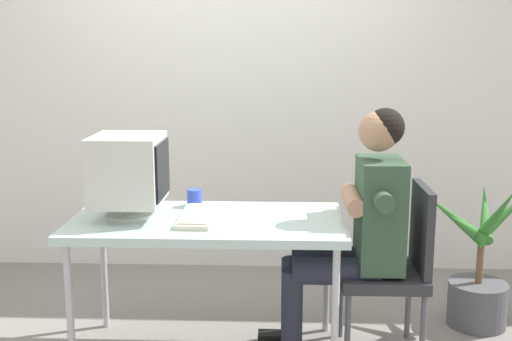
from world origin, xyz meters
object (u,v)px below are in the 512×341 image
(desk, at_px, (208,228))
(keyboard, at_px, (197,216))
(office_chair, at_px, (395,262))
(person_seated, at_px, (357,224))
(potted_plant, at_px, (478,275))
(crt_monitor, at_px, (129,171))
(desk_mug, at_px, (195,198))

(desk, bearing_deg, keyboard, -166.88)
(keyboard, height_order, office_chair, office_chair)
(desk, relative_size, keyboard, 3.19)
(person_seated, bearing_deg, potted_plant, 26.42)
(desk, relative_size, crt_monitor, 3.28)
(office_chair, distance_m, potted_plant, 0.69)
(desk, distance_m, desk_mug, 0.28)
(desk, relative_size, desk_mug, 14.72)
(desk, distance_m, potted_plant, 1.62)
(desk, height_order, potted_plant, potted_plant)
(crt_monitor, distance_m, desk_mug, 0.43)
(keyboard, relative_size, person_seated, 0.33)
(desk, height_order, office_chair, office_chair)
(crt_monitor, relative_size, potted_plant, 0.47)
(person_seated, bearing_deg, keyboard, -176.43)
(keyboard, xyz_separation_m, person_seated, (0.81, 0.05, -0.05))
(desk, bearing_deg, office_chair, 2.32)
(office_chair, bearing_deg, keyboard, -177.14)
(desk, xyz_separation_m, desk_mug, (-0.10, 0.24, 0.10))
(office_chair, xyz_separation_m, desk_mug, (-1.06, 0.20, 0.28))
(desk, distance_m, keyboard, 0.08)
(crt_monitor, xyz_separation_m, desk_mug, (0.30, 0.23, -0.20))
(potted_plant, bearing_deg, keyboard, -164.84)
(desk, distance_m, crt_monitor, 0.49)
(desk_mug, bearing_deg, potted_plant, 6.03)
(office_chair, xyz_separation_m, person_seated, (-0.20, 0.00, 0.20))
(desk, height_order, desk_mug, desk_mug)
(keyboard, bearing_deg, potted_plant, 15.16)
(desk, xyz_separation_m, potted_plant, (1.51, 0.41, -0.38))
(keyboard, xyz_separation_m, desk_mug, (-0.05, 0.25, 0.03))
(person_seated, xyz_separation_m, potted_plant, (0.75, 0.37, -0.40))
(keyboard, bearing_deg, desk_mug, 100.45)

